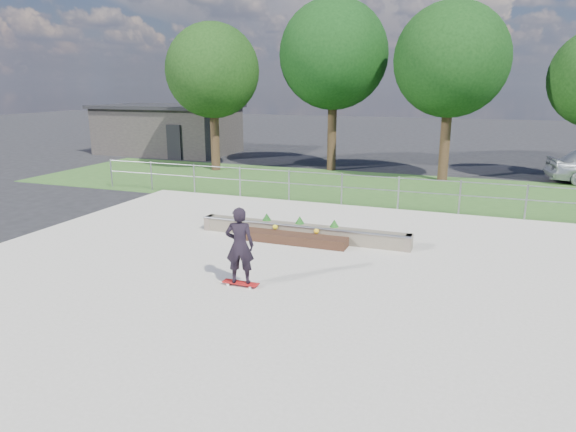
# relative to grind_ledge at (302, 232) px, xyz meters

# --- Properties ---
(ground) EXTENTS (120.00, 120.00, 0.00)m
(ground) POSITION_rel_grind_ledge_xyz_m (-0.05, -3.04, -0.26)
(ground) COLOR black
(ground) RESTS_ON ground
(grass_verge) EXTENTS (30.00, 8.00, 0.02)m
(grass_verge) POSITION_rel_grind_ledge_xyz_m (-0.05, 7.96, -0.25)
(grass_verge) COLOR #2D5220
(grass_verge) RESTS_ON ground
(concrete_slab) EXTENTS (15.00, 15.00, 0.06)m
(concrete_slab) POSITION_rel_grind_ledge_xyz_m (-0.05, -3.04, -0.23)
(concrete_slab) COLOR #AFA99B
(concrete_slab) RESTS_ON ground
(fence) EXTENTS (20.06, 0.06, 1.20)m
(fence) POSITION_rel_grind_ledge_xyz_m (-0.05, 4.46, 0.51)
(fence) COLOR #96999E
(fence) RESTS_ON ground
(building) EXTENTS (8.40, 5.40, 3.00)m
(building) POSITION_rel_grind_ledge_xyz_m (-14.05, 14.96, 1.25)
(building) COLOR #2B2826
(building) RESTS_ON ground
(tree_far_left) EXTENTS (4.55, 4.55, 7.15)m
(tree_far_left) POSITION_rel_grind_ledge_xyz_m (-8.05, 9.96, 4.59)
(tree_far_left) COLOR #322014
(tree_far_left) RESTS_ON ground
(tree_mid_left) EXTENTS (5.25, 5.25, 8.25)m
(tree_mid_left) POSITION_rel_grind_ledge_xyz_m (-2.55, 11.96, 5.34)
(tree_mid_left) COLOR black
(tree_mid_left) RESTS_ON ground
(tree_mid_right) EXTENTS (4.90, 4.90, 7.70)m
(tree_mid_right) POSITION_rel_grind_ledge_xyz_m (2.95, 10.96, 4.97)
(tree_mid_right) COLOR #312013
(tree_mid_right) RESTS_ON ground
(grind_ledge) EXTENTS (6.00, 0.44, 0.43)m
(grind_ledge) POSITION_rel_grind_ledge_xyz_m (0.00, 0.00, 0.00)
(grind_ledge) COLOR brown
(grind_ledge) RESTS_ON concrete_slab
(planter_bed) EXTENTS (3.00, 1.20, 0.61)m
(planter_bed) POSITION_rel_grind_ledge_xyz_m (-0.12, -0.08, -0.02)
(planter_bed) COLOR black
(planter_bed) RESTS_ON concrete_slab
(skateboarder) EXTENTS (0.80, 0.54, 1.73)m
(skateboarder) POSITION_rel_grind_ledge_xyz_m (-0.11, -3.73, 0.70)
(skateboarder) COLOR white
(skateboarder) RESTS_ON concrete_slab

